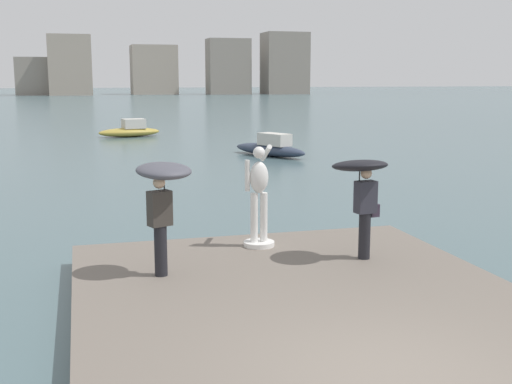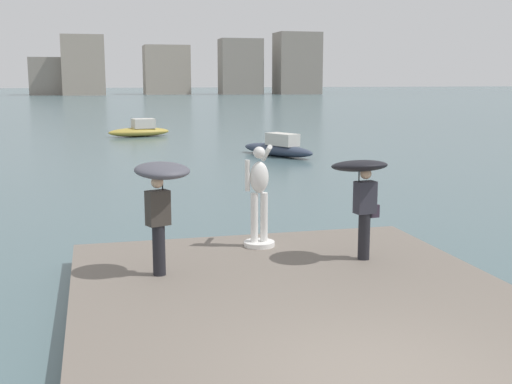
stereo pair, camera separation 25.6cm
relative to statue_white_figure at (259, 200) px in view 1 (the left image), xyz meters
The scene contains 8 objects.
ground_plane 33.99m from the statue_white_figure, 90.20° to the left, with size 400.00×400.00×0.00m, color #4C666B.
pier 4.19m from the statue_white_figure, 91.65° to the right, with size 7.07×10.04×0.40m, color #70665B.
statue_white_figure is the anchor object (origin of this frame).
onlooker_left 2.61m from the statue_white_figure, 145.42° to the right, with size 1.24×1.25×1.97m.
onlooker_right 2.19m from the statue_white_figure, 41.65° to the right, with size 1.18×1.19×1.93m.
boat_near 30.36m from the statue_white_figure, 90.38° to the left, with size 4.16×2.18×1.14m.
boat_leftward 18.81m from the statue_white_figure, 72.85° to the left, with size 3.06×4.69×1.11m.
distant_skyline 135.42m from the statue_white_figure, 86.08° to the left, with size 92.67×13.11×13.70m.
Camera 1 is at (-3.32, -6.40, 3.77)m, focal length 46.04 mm.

